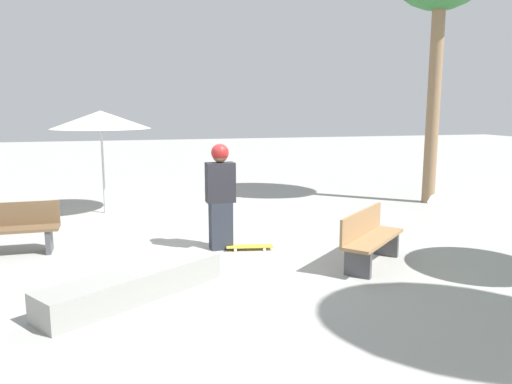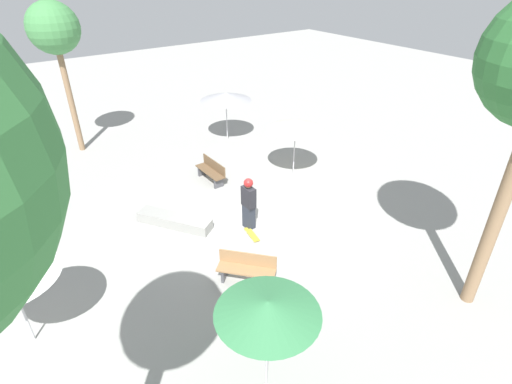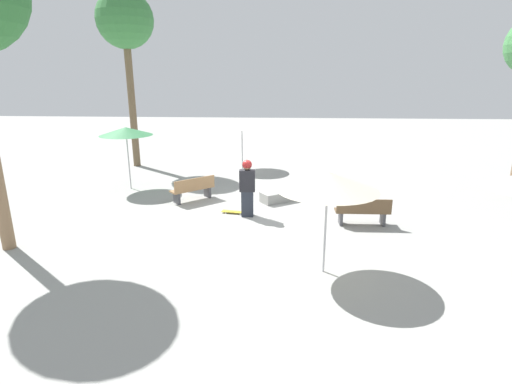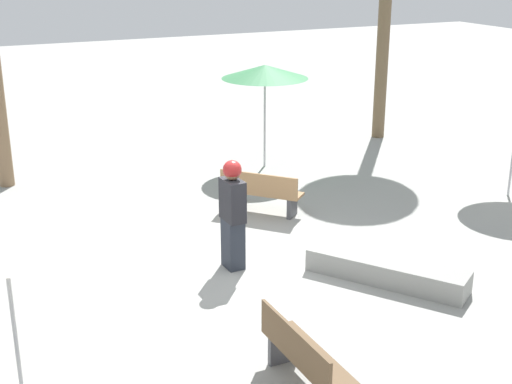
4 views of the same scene
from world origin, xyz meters
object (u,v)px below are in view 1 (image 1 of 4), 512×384
at_px(skateboard, 250,246).
at_px(concrete_ledge, 135,284).
at_px(skater_main, 220,193).
at_px(bench_far, 8,229).
at_px(shade_umbrella_cream, 101,120).
at_px(bench_near, 370,238).

bearing_deg(skateboard, concrete_ledge, -128.48).
distance_m(skater_main, bench_far, 3.57).
bearing_deg(shade_umbrella_cream, bench_near, -51.40).
bearing_deg(concrete_ledge, skateboard, 41.58).
xyz_separation_m(skateboard, bench_far, (-3.93, 0.81, 0.37)).
bearing_deg(bench_near, skater_main, -77.98).
relative_size(concrete_ledge, bench_far, 1.51).
bearing_deg(concrete_ledge, bench_near, 7.36).
xyz_separation_m(skater_main, bench_far, (-3.47, 0.60, -0.55)).
bearing_deg(bench_far, shade_umbrella_cream, -116.31).
xyz_separation_m(skater_main, concrete_ledge, (-1.51, -1.95, -0.80)).
height_order(skateboard, shade_umbrella_cream, shade_umbrella_cream).
xyz_separation_m(concrete_ledge, shade_umbrella_cream, (-0.52, 5.57, 1.96)).
distance_m(bench_near, bench_far, 5.91).
xyz_separation_m(bench_near, shade_umbrella_cream, (-4.08, 5.11, 1.72)).
bearing_deg(bench_near, bench_far, -62.76).
distance_m(skateboard, bench_far, 4.03).
height_order(skater_main, bench_near, skater_main).
bearing_deg(skater_main, shade_umbrella_cream, 117.25).
distance_m(concrete_ledge, shade_umbrella_cream, 5.93).
relative_size(skater_main, shade_umbrella_cream, 0.77).
distance_m(concrete_ledge, bench_far, 3.23).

